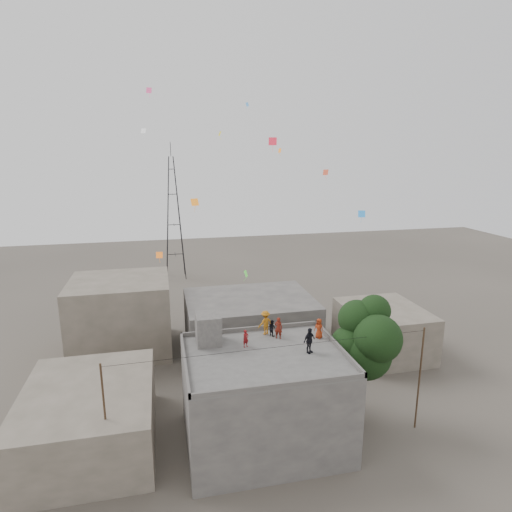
{
  "coord_description": "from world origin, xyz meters",
  "views": [
    {
      "loc": [
        -5.92,
        -23.88,
        18.46
      ],
      "look_at": [
        -0.01,
        2.3,
        11.98
      ],
      "focal_mm": 30.0,
      "sensor_mm": 36.0,
      "label": 1
    }
  ],
  "objects_px": {
    "stair_head_box": "(208,329)",
    "tree": "(368,340)",
    "transmission_tower": "(174,218)",
    "person_dark_adult": "(309,341)",
    "person_red_adult": "(278,328)"
  },
  "relations": [
    {
      "from": "person_dark_adult",
      "to": "transmission_tower",
      "type": "bearing_deg",
      "value": 70.76
    },
    {
      "from": "transmission_tower",
      "to": "stair_head_box",
      "type": "bearing_deg",
      "value": -88.77
    },
    {
      "from": "tree",
      "to": "transmission_tower",
      "type": "xyz_separation_m",
      "value": [
        -11.37,
        39.4,
        2.97
      ]
    },
    {
      "from": "stair_head_box",
      "to": "transmission_tower",
      "type": "xyz_separation_m",
      "value": [
        -0.8,
        37.4,
        1.97
      ]
    },
    {
      "from": "stair_head_box",
      "to": "transmission_tower",
      "type": "bearing_deg",
      "value": 91.23
    },
    {
      "from": "tree",
      "to": "person_dark_adult",
      "type": "height_order",
      "value": "tree"
    },
    {
      "from": "transmission_tower",
      "to": "person_dark_adult",
      "type": "xyz_separation_m",
      "value": [
        6.86,
        -40.27,
        -2.13
      ]
    },
    {
      "from": "person_red_adult",
      "to": "tree",
      "type": "bearing_deg",
      "value": -164.64
    },
    {
      "from": "transmission_tower",
      "to": "person_dark_adult",
      "type": "height_order",
      "value": "transmission_tower"
    },
    {
      "from": "stair_head_box",
      "to": "tree",
      "type": "xyz_separation_m",
      "value": [
        10.57,
        -2.0,
        -1.0
      ]
    },
    {
      "from": "stair_head_box",
      "to": "transmission_tower",
      "type": "height_order",
      "value": "transmission_tower"
    },
    {
      "from": "stair_head_box",
      "to": "person_dark_adult",
      "type": "relative_size",
      "value": 1.2
    },
    {
      "from": "transmission_tower",
      "to": "person_dark_adult",
      "type": "relative_size",
      "value": 11.96
    },
    {
      "from": "stair_head_box",
      "to": "person_dark_adult",
      "type": "bearing_deg",
      "value": -25.34
    },
    {
      "from": "stair_head_box",
      "to": "person_dark_adult",
      "type": "height_order",
      "value": "stair_head_box"
    }
  ]
}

